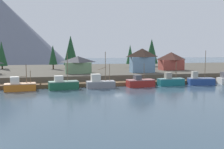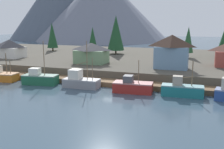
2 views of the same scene
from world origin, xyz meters
name	(u,v)px [view 2 (image 2 of 2)]	position (x,y,z in m)	size (l,w,h in m)	color
ground_plane	(135,72)	(0.00, 20.00, -0.50)	(400.00, 400.00, 1.00)	#384C5B
dock	(112,83)	(0.00, 1.99, 0.50)	(80.00, 4.00, 1.60)	brown
shoreline_bank	(145,60)	(0.00, 32.00, 1.25)	(400.00, 56.00, 2.50)	#4C473D
mountain_west_peak	(62,2)	(-96.45, 148.44, 29.60)	(85.15, 85.15, 59.19)	#475160
mountain_central_peak	(102,7)	(-57.67, 140.47, 24.69)	(99.82, 99.82, 49.37)	slate
fishing_boat_orange	(1,76)	(-24.66, -2.15, 1.11)	(7.42, 3.94, 6.18)	#CC6B1E
fishing_boat_green	(40,79)	(-14.50, -2.12, 1.20)	(7.44, 3.88, 9.04)	#1E5B3D
fishing_boat_grey	(80,81)	(-5.34, -1.73, 1.26)	(7.18, 3.14, 9.20)	gray
fishing_boat_red	(132,87)	(5.40, -1.96, 1.10)	(7.33, 3.59, 6.10)	maroon
fishing_boat_teal	(182,90)	(14.16, -1.53, 1.17)	(7.22, 2.80, 6.27)	#196B70
house_green	(91,53)	(-9.56, 13.22, 5.15)	(8.03, 5.98, 5.19)	#6B8E66
house_white	(10,48)	(-36.94, 15.32, 5.23)	(8.37, 5.92, 5.34)	silver
house_blue	(171,52)	(10.53, 11.74, 6.35)	(7.62, 4.21, 7.54)	#6689A8
conifer_near_left	(93,38)	(-17.16, 31.25, 7.76)	(3.06, 3.06, 8.88)	#4C3823
conifer_mid_left	(188,40)	(12.68, 32.90, 7.76)	(3.15, 3.15, 9.06)	#4C3823
conifer_mid_right	(52,35)	(-35.85, 36.82, 8.20)	(3.93, 3.93, 10.32)	#4C3823
conifer_back_left	(116,33)	(-10.52, 35.17, 9.40)	(5.58, 5.58, 12.58)	#4C3823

